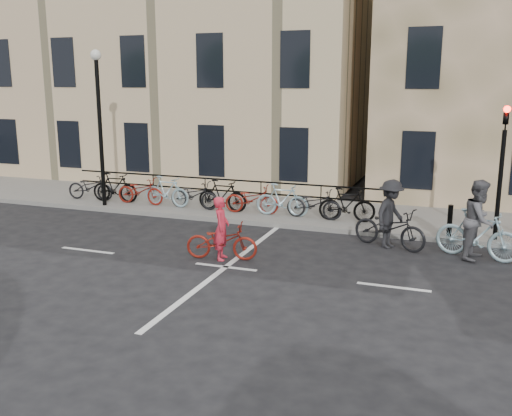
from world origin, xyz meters
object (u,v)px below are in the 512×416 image
(cyclist_grey, at_px, (479,227))
(cyclist_dark, at_px, (390,221))
(cyclist_pink, at_px, (222,238))
(traffic_light, at_px, (502,156))
(lamp_post, at_px, (99,109))

(cyclist_grey, distance_m, cyclist_dark, 2.23)
(cyclist_grey, bearing_deg, cyclist_dark, 98.91)
(cyclist_pink, bearing_deg, traffic_light, -71.96)
(lamp_post, bearing_deg, cyclist_grey, -7.36)
(cyclist_pink, distance_m, cyclist_dark, 4.60)
(lamp_post, distance_m, cyclist_pink, 7.82)
(traffic_light, distance_m, cyclist_grey, 2.28)
(traffic_light, distance_m, lamp_post, 12.74)
(traffic_light, relative_size, cyclist_grey, 1.78)
(traffic_light, bearing_deg, lamp_post, 179.73)
(cyclist_grey, bearing_deg, traffic_light, -2.28)
(cyclist_pink, bearing_deg, lamp_post, 46.08)
(cyclist_grey, xyz_separation_m, cyclist_dark, (-2.21, 0.25, -0.09))
(cyclist_dark, bearing_deg, traffic_light, -44.39)
(traffic_light, xyz_separation_m, lamp_post, (-12.70, 0.06, 1.04))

